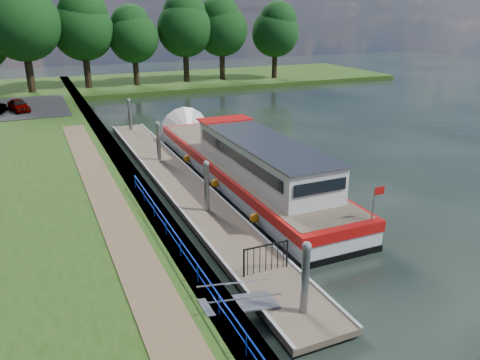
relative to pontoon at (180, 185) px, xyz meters
name	(u,v)px	position (x,y,z in m)	size (l,w,h in m)	color
ground	(295,313)	(0.00, -13.00, -0.18)	(160.00, 160.00, 0.00)	black
bank_edge	(128,177)	(-2.55, 2.00, 0.20)	(1.10, 90.00, 0.78)	#473D2D
far_bank	(179,81)	(12.00, 39.00, 0.12)	(60.00, 18.00, 0.60)	#214112
footpath	(118,222)	(-4.40, -5.00, 0.62)	(1.60, 40.00, 0.05)	brown
blue_fence	(188,255)	(-2.75, -10.00, 1.13)	(0.04, 18.04, 0.72)	#0C2DBF
pontoon	(180,185)	(0.00, 0.00, 0.00)	(2.50, 30.00, 0.56)	brown
mooring_piles	(179,167)	(0.00, 0.00, 1.10)	(0.30, 27.30, 3.55)	gray
gangway	(239,303)	(-1.85, -12.50, 0.44)	(2.58, 1.00, 0.92)	#A5A8AD
gate_panel	(266,254)	(0.00, -10.80, 0.97)	(1.85, 0.05, 1.15)	black
barge	(240,164)	(3.60, -0.36, 0.90)	(4.36, 21.15, 4.78)	black
horizon_trees	(72,25)	(-1.61, 35.68, 7.76)	(54.38, 10.03, 12.87)	#332316
car_a	(19,105)	(-8.29, 22.90, 1.22)	(1.34, 3.32, 1.13)	#999999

